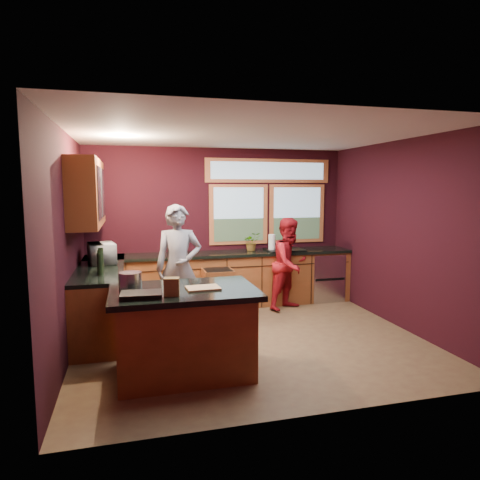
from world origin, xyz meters
name	(u,v)px	position (x,y,z in m)	size (l,w,h in m)	color
floor	(250,339)	(0.00, 0.00, 0.00)	(4.50, 4.50, 0.00)	brown
room_shell	(201,204)	(-0.60, 0.32, 1.80)	(4.52, 4.02, 2.71)	black
back_counter	(234,279)	(0.20, 1.70, 0.46)	(4.50, 0.64, 0.93)	brown
left_counter	(101,299)	(-1.95, 0.85, 0.47)	(0.64, 2.30, 0.93)	brown
island	(184,331)	(-0.98, -0.84, 0.48)	(1.55, 1.05, 0.95)	brown
person_grey	(179,268)	(-0.87, 0.66, 0.90)	(0.65, 0.43, 1.79)	slate
person_red	(290,264)	(1.04, 1.25, 0.77)	(0.74, 0.58, 1.53)	maroon
microwave	(102,253)	(-1.92, 1.11, 1.08)	(0.53, 0.36, 0.29)	#999999
potted_plant	(252,242)	(0.52, 1.75, 1.09)	(0.29, 0.25, 0.32)	#999999
paper_towel	(272,243)	(0.88, 1.70, 1.07)	(0.12, 0.12, 0.28)	white
cutting_board	(203,288)	(-0.78, -0.89, 0.95)	(0.35, 0.25, 0.02)	#A77F56
stock_pot	(130,281)	(-1.53, -0.69, 1.03)	(0.24, 0.24, 0.18)	#A7A7AC
paper_bag	(172,287)	(-1.13, -1.09, 1.03)	(0.15, 0.12, 0.18)	brown
black_tray	(141,295)	(-1.43, -1.09, 0.97)	(0.40, 0.28, 0.05)	black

